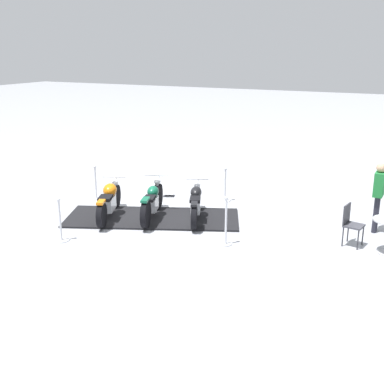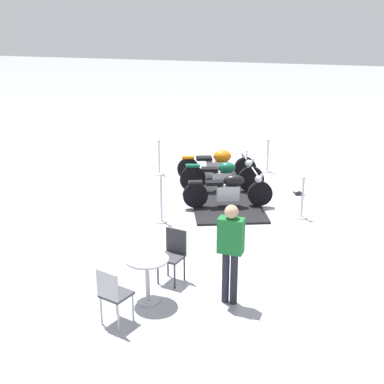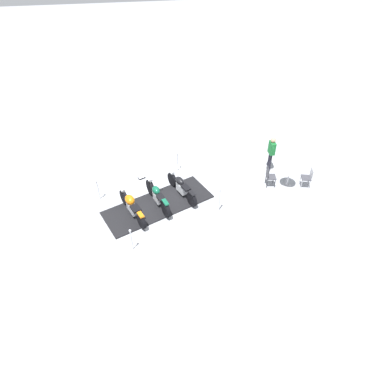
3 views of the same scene
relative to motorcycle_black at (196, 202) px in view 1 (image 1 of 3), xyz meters
name	(u,v)px [view 1 (image 1 of 3)]	position (x,y,z in m)	size (l,w,h in m)	color
ground_plane	(153,219)	(0.47, -1.03, -0.47)	(80.00, 80.00, 0.00)	#A8AAB2
display_platform	(153,218)	(0.47, -1.03, -0.44)	(4.46, 1.68, 0.05)	black
motorcycle_black	(196,202)	(0.00, 0.00, 0.00)	(2.07, 1.02, 0.90)	black
motorcycle_forest	(152,201)	(0.44, -1.04, 0.01)	(2.15, 0.92, 1.00)	black
motorcycle_copper	(109,200)	(0.86, -2.09, 0.02)	(2.14, 1.05, 0.91)	black
stanchion_left_front	(226,227)	(1.24, 1.34, -0.04)	(0.28, 0.28, 1.16)	silver
stanchion_right_front	(225,190)	(-1.77, 0.10, -0.12)	(0.30, 0.30, 1.02)	silver
stanchion_right_rear	(96,187)	(-0.31, -3.41, -0.10)	(0.28, 0.28, 1.02)	silver
stanchion_left_rear	(61,228)	(2.70, -2.16, -0.16)	(0.35, 0.35, 1.04)	silver
info_placard	(169,194)	(-1.48, -1.61, -0.40)	(0.34, 0.37, 0.20)	#333338
cafe_chair_across_table	(351,222)	(0.02, 3.86, 0.08)	(0.46, 0.46, 0.95)	#2D2D33
bystander_person	(379,191)	(-1.11, 4.28, 0.56)	(0.41, 0.23, 1.71)	#23232D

